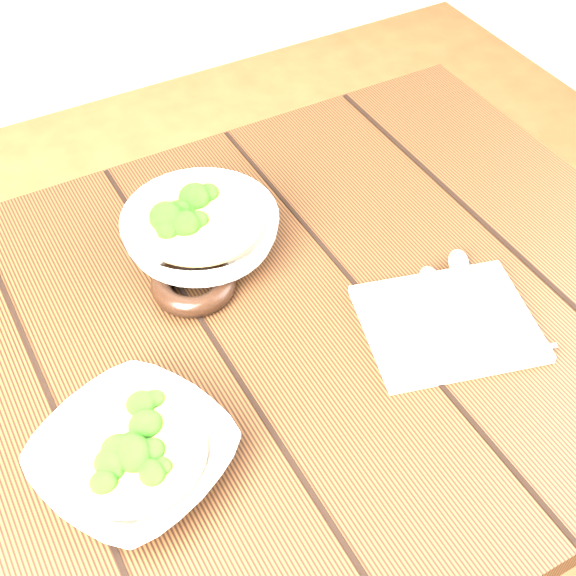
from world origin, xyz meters
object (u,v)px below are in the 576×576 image
(table, at_px, (240,402))
(soup_bowl_front, at_px, (134,456))
(trivet, at_px, (193,283))
(napkin, at_px, (448,323))
(soup_bowl_back, at_px, (201,234))

(table, distance_m, soup_bowl_front, 0.25)
(trivet, xyz_separation_m, napkin, (0.25, -0.21, -0.01))
(table, bearing_deg, trivet, 93.71)
(soup_bowl_back, height_order, trivet, soup_bowl_back)
(soup_bowl_front, bearing_deg, soup_bowl_back, 53.32)
(trivet, distance_m, napkin, 0.32)
(soup_bowl_front, xyz_separation_m, soup_bowl_back, (0.20, 0.27, 0.01))
(soup_bowl_back, bearing_deg, napkin, -51.89)
(trivet, height_order, napkin, trivet)
(soup_bowl_front, distance_m, trivet, 0.26)
(table, xyz_separation_m, soup_bowl_front, (-0.17, -0.10, 0.15))
(soup_bowl_back, xyz_separation_m, napkin, (0.21, -0.26, -0.03))
(table, distance_m, napkin, 0.29)
(soup_bowl_back, height_order, napkin, soup_bowl_back)
(table, bearing_deg, soup_bowl_front, -148.03)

